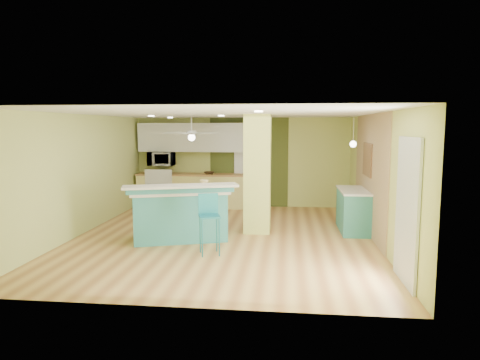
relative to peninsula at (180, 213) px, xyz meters
name	(u,v)px	position (x,y,z in m)	size (l,w,h in m)	color
floor	(224,237)	(0.84, 0.30, -0.54)	(6.00, 7.00, 0.01)	#A16938
ceiling	(223,113)	(0.84, 0.30, 1.97)	(6.00, 7.00, 0.01)	white
wall_back	(242,162)	(0.84, 3.80, 0.72)	(6.00, 0.01, 2.50)	#BDC66A
wall_front	(181,209)	(0.84, -3.21, 0.72)	(6.00, 0.01, 2.50)	#BDC66A
wall_left	(82,174)	(-2.17, 0.30, 0.72)	(0.01, 7.00, 2.50)	#BDC66A
wall_right	(377,178)	(3.84, 0.30, 0.72)	(0.01, 7.00, 2.50)	#BDC66A
wood_panel	(370,175)	(3.83, 0.90, 0.72)	(0.02, 3.40, 2.50)	#957655
olive_accent	(249,162)	(1.04, 3.79, 0.72)	(2.20, 0.02, 2.50)	#465020
interior_door	(249,171)	(1.04, 3.76, 0.47)	(0.82, 0.05, 2.00)	white
french_door	(407,211)	(3.81, -2.00, 0.52)	(0.04, 1.08, 2.10)	silver
column	(257,174)	(1.49, 0.80, 0.72)	(0.55, 0.55, 2.50)	#C7CE5F
kitchen_run	(195,190)	(-0.46, 3.50, -0.06)	(3.25, 0.63, 0.94)	#E0D375
stove	(162,190)	(-1.41, 3.49, -0.07)	(0.76, 0.66, 1.08)	silver
upper_cabinets	(195,137)	(-0.46, 3.62, 1.42)	(3.20, 0.34, 0.80)	silver
microwave	(161,159)	(-1.41, 3.50, 0.82)	(0.70, 0.48, 0.39)	white
ceiling_fan	(192,133)	(-0.26, 2.30, 1.55)	(1.41, 1.41, 0.61)	silver
pendant_lamp	(353,144)	(3.49, 1.05, 1.35)	(0.14, 0.14, 0.69)	white
wall_decor	(367,160)	(3.80, 1.10, 1.02)	(0.03, 0.90, 0.70)	brown
peninsula	(180,213)	(0.00, 0.00, 0.00)	(2.28, 1.71, 1.15)	teal
bar_stool	(209,214)	(0.75, -0.88, 0.18)	(0.45, 0.45, 1.07)	#1D7284
side_counter	(353,210)	(3.54, 1.10, -0.08)	(0.60, 1.40, 0.90)	teal
fruit_bowl	(209,173)	(-0.04, 3.44, 0.44)	(0.29, 0.29, 0.07)	#372616
canister	(204,185)	(0.47, 0.13, 0.56)	(0.17, 0.17, 0.19)	gold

